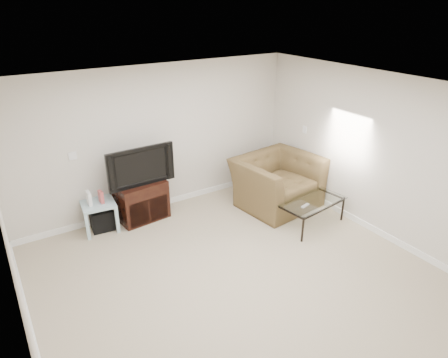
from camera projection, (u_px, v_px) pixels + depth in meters
floor at (240, 280)px, 5.32m from camera, size 5.00×5.00×0.00m
ceiling at (244, 93)px, 4.28m from camera, size 5.00×5.00×0.00m
wall_back at (158, 140)px, 6.72m from camera, size 5.00×0.02×2.50m
wall_left at (14, 264)px, 3.59m from camera, size 0.02×5.00×2.50m
wall_right at (378, 156)px, 6.02m from camera, size 0.02×5.00×2.50m
plate_back at (73, 156)px, 6.03m from camera, size 0.12×0.02×0.12m
plate_right_switch at (305, 130)px, 7.24m from camera, size 0.02×0.09×0.13m
plate_right_outlet at (311, 183)px, 7.41m from camera, size 0.02×0.08×0.12m
tv_stand at (141, 200)px, 6.71m from camera, size 0.85×0.63×0.66m
dvd_player at (141, 189)px, 6.58m from camera, size 0.44×0.33×0.06m
television at (139, 165)px, 6.41m from camera, size 1.05×0.24×0.65m
side_table at (100, 216)px, 6.40m from camera, size 0.55×0.55×0.49m
subwoofer at (102, 219)px, 6.46m from camera, size 0.39×0.39×0.35m
game_console at (89, 198)px, 6.18m from camera, size 0.05×0.16×0.22m
game_case at (101, 197)px, 6.27m from camera, size 0.06×0.14×0.19m
recliner at (277, 174)px, 7.03m from camera, size 1.47×1.05×1.20m
coffee_table at (310, 212)px, 6.57m from camera, size 1.17×0.75×0.43m
remote at (305, 206)px, 6.30m from camera, size 0.18×0.09×0.02m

